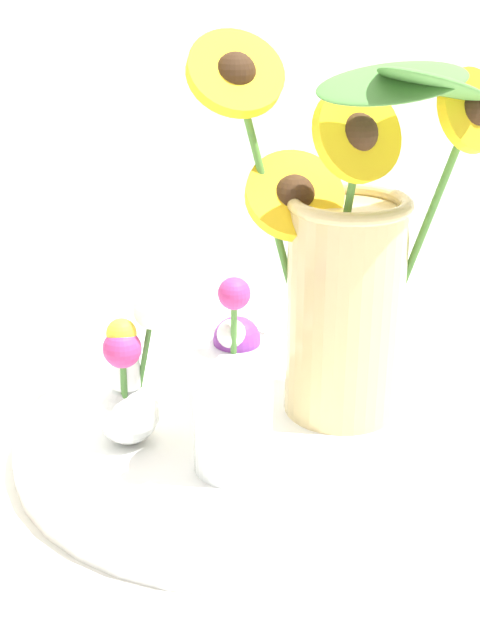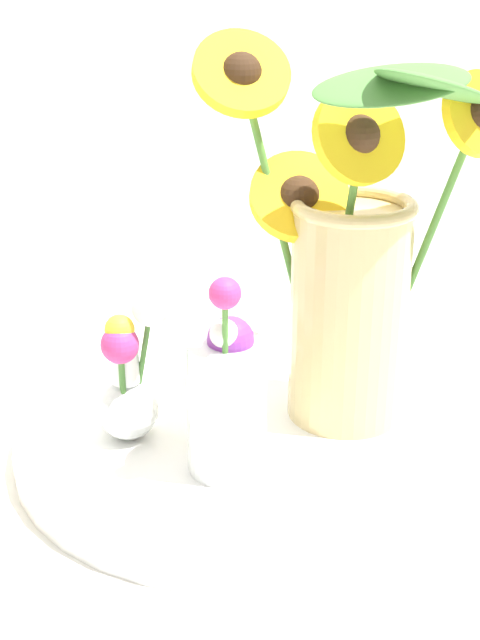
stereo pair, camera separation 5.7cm
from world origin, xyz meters
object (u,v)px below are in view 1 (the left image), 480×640
at_px(mason_jar_sunflowers, 345,270).
at_px(vase_small_center, 233,397).
at_px(serving_tray, 240,438).
at_px(vase_bulb_right, 130,384).

xyz_separation_m(mason_jar_sunflowers, vase_small_center, (-0.14, -0.04, -0.07)).
xyz_separation_m(serving_tray, vase_bulb_right, (-0.10, 0.03, 0.07)).
distance_m(serving_tray, mason_jar_sunflowers, 0.19).
height_order(vase_small_center, vase_bulb_right, vase_small_center).
relative_size(mason_jar_sunflowers, vase_small_center, 1.93).
relative_size(serving_tray, vase_bulb_right, 2.77).
distance_m(serving_tray, vase_bulb_right, 0.12).
distance_m(mason_jar_sunflowers, vase_bulb_right, 0.22).
bearing_deg(vase_small_center, vase_bulb_right, 125.66).
bearing_deg(serving_tray, mason_jar_sunflowers, -8.34).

